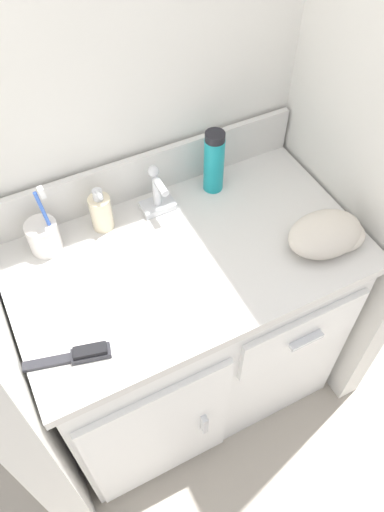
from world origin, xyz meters
The scene contains 11 objects.
ground_plane centered at (0.00, 0.00, 0.00)m, with size 6.00×6.00×0.00m, color #ADA393.
wall_back centered at (0.00, 0.31, 1.10)m, with size 1.07×0.08×2.20m, color silver.
wall_right centered at (0.50, 0.00, 1.10)m, with size 0.08×0.60×2.20m, color silver.
vanity centered at (0.00, 0.00, 0.40)m, with size 0.89×0.54×0.76m.
backsplash centered at (0.00, 0.25, 0.82)m, with size 0.89×0.02×0.13m.
sink_faucet centered at (0.00, 0.18, 0.81)m, with size 0.09×0.09×0.14m.
toothbrush_cup centered at (-0.31, 0.18, 0.81)m, with size 0.08×0.08×0.21m.
soap_dispenser centered at (-0.15, 0.18, 0.81)m, with size 0.06×0.06×0.13m.
shaving_cream_can centered at (0.17, 0.18, 0.85)m, with size 0.06×0.06×0.19m.
hairbrush centered at (-0.33, -0.15, 0.77)m, with size 0.19×0.07×0.03m.
hand_towel centered at (0.33, -0.13, 0.80)m, with size 0.20×0.14×0.08m.
Camera 1 is at (-0.35, -0.71, 1.73)m, focal length 35.00 mm.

